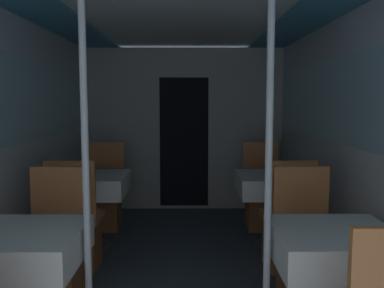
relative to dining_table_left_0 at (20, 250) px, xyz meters
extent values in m
cube|color=silver|center=(-0.43, 1.10, 0.46)|extent=(0.05, 6.56, 2.12)
cube|color=#9EC6D1|center=(-0.41, 1.10, 0.85)|extent=(0.03, 6.03, 0.71)
cube|color=silver|center=(2.22, 1.10, 0.46)|extent=(0.05, 6.56, 2.12)
cube|color=#9EC6D1|center=(2.21, 1.10, 0.85)|extent=(0.03, 6.03, 0.71)
cube|color=silver|center=(0.90, 1.10, 1.57)|extent=(2.64, 6.56, 0.04)
cube|color=teal|center=(-0.19, 1.10, 1.53)|extent=(0.48, 6.30, 0.03)
cube|color=teal|center=(1.98, 1.10, 1.53)|extent=(0.48, 6.30, 0.03)
cube|color=#A8A8A3|center=(0.90, 3.30, 0.46)|extent=(2.59, 0.08, 2.12)
cube|color=black|center=(0.90, 3.25, 0.29)|extent=(0.64, 0.01, 1.70)
cube|color=#93704C|center=(0.00, 0.00, 0.10)|extent=(0.65, 0.65, 0.02)
cube|color=white|center=(0.00, 0.00, 0.02)|extent=(0.69, 0.69, 0.20)
cube|color=#9C5B31|center=(0.00, 0.57, -0.39)|extent=(0.35, 0.35, 0.43)
cube|color=#D17A42|center=(0.00, 0.57, -0.15)|extent=(0.41, 0.41, 0.05)
cube|color=#D17A42|center=(0.00, 0.76, 0.12)|extent=(0.41, 0.04, 0.49)
cylinder|color=silver|center=(0.39, 0.00, 0.46)|extent=(0.04, 0.04, 2.12)
cylinder|color=#4C4C51|center=(0.00, 1.80, -0.60)|extent=(0.35, 0.35, 0.01)
cylinder|color=#B7B7BC|center=(0.00, 1.80, -0.25)|extent=(0.08, 0.08, 0.68)
cube|color=#93704C|center=(0.00, 1.80, 0.10)|extent=(0.65, 0.65, 0.02)
cube|color=white|center=(0.00, 1.80, 0.02)|extent=(0.69, 0.69, 0.20)
cube|color=#9C5B31|center=(0.00, 1.23, -0.39)|extent=(0.35, 0.35, 0.43)
cube|color=#D17A42|center=(0.00, 1.23, -0.15)|extent=(0.41, 0.41, 0.05)
cube|color=#D17A42|center=(0.00, 1.04, 0.12)|extent=(0.41, 0.04, 0.49)
cube|color=#9C5B31|center=(0.00, 2.37, -0.39)|extent=(0.35, 0.35, 0.43)
cube|color=#D17A42|center=(0.00, 2.37, -0.15)|extent=(0.41, 0.41, 0.05)
cube|color=#D17A42|center=(0.00, 2.56, 0.12)|extent=(0.41, 0.04, 0.49)
cube|color=#93704C|center=(1.79, 0.00, 0.10)|extent=(0.65, 0.65, 0.02)
cube|color=white|center=(1.79, 0.00, 0.02)|extent=(0.69, 0.69, 0.20)
cube|color=#9C5B31|center=(1.79, 0.57, -0.39)|extent=(0.35, 0.35, 0.43)
cube|color=#D17A42|center=(1.79, 0.57, -0.15)|extent=(0.41, 0.41, 0.05)
cube|color=#D17A42|center=(1.79, 0.76, 0.12)|extent=(0.41, 0.04, 0.49)
cylinder|color=silver|center=(1.41, 0.00, 0.46)|extent=(0.04, 0.04, 2.12)
cylinder|color=#4C4C51|center=(1.79, 1.80, -0.60)|extent=(0.35, 0.35, 0.01)
cylinder|color=#B7B7BC|center=(1.79, 1.80, -0.25)|extent=(0.08, 0.08, 0.68)
cube|color=#93704C|center=(1.79, 1.80, 0.10)|extent=(0.65, 0.65, 0.02)
cube|color=white|center=(1.79, 1.80, 0.02)|extent=(0.69, 0.69, 0.20)
cube|color=#9C5B31|center=(1.79, 1.23, -0.39)|extent=(0.35, 0.35, 0.43)
cube|color=#D17A42|center=(1.79, 1.23, -0.15)|extent=(0.41, 0.41, 0.05)
cube|color=#D17A42|center=(1.79, 1.04, 0.12)|extent=(0.41, 0.04, 0.49)
cube|color=#9C5B31|center=(1.79, 2.37, -0.39)|extent=(0.35, 0.35, 0.43)
cube|color=#D17A42|center=(1.79, 2.37, -0.15)|extent=(0.41, 0.41, 0.05)
cube|color=#D17A42|center=(1.79, 2.56, 0.12)|extent=(0.41, 0.04, 0.49)
camera|label=1|loc=(0.96, -2.36, 0.85)|focal=40.00mm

